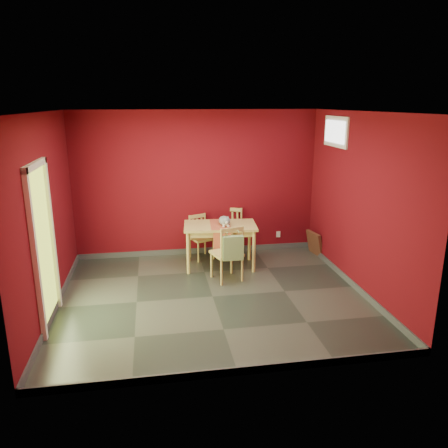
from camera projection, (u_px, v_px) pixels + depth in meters
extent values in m
plane|color=#2D342D|center=(213.00, 297.00, 6.57)|extent=(4.50, 4.50, 0.00)
plane|color=#5B0911|center=(197.00, 184.00, 8.10)|extent=(4.50, 0.00, 4.50)
plane|color=#5B0911|center=(240.00, 257.00, 4.31)|extent=(4.50, 0.00, 4.50)
plane|color=#5B0911|center=(46.00, 216.00, 5.85)|extent=(0.00, 4.00, 4.00)
plane|color=#5B0911|center=(360.00, 204.00, 6.57)|extent=(0.00, 4.00, 4.00)
plane|color=white|center=(211.00, 112.00, 5.84)|extent=(4.50, 4.50, 0.00)
cube|color=#3F4244|center=(198.00, 251.00, 8.44)|extent=(4.50, 0.02, 0.10)
cube|color=#3F4244|center=(239.00, 371.00, 4.67)|extent=(4.50, 0.02, 0.10)
cube|color=#3F4244|center=(57.00, 305.00, 6.20)|extent=(0.03, 4.00, 0.10)
cube|color=#3F4244|center=(352.00, 284.00, 6.91)|extent=(0.03, 4.00, 0.10)
cube|color=#B7D838|center=(43.00, 249.00, 5.56)|extent=(0.02, 0.85, 2.05)
cube|color=white|center=(35.00, 258.00, 5.11)|extent=(0.06, 0.08, 2.13)
cube|color=white|center=(52.00, 235.00, 5.99)|extent=(0.06, 0.08, 2.13)
cube|color=white|center=(35.00, 165.00, 5.27)|extent=(0.06, 1.01, 0.08)
cube|color=white|center=(336.00, 132.00, 7.24)|extent=(0.03, 0.90, 0.50)
cube|color=white|center=(335.00, 132.00, 7.24)|extent=(0.02, 0.76, 0.36)
cube|color=silver|center=(278.00, 234.00, 8.63)|extent=(0.08, 0.02, 0.12)
cube|color=tan|center=(220.00, 226.00, 7.57)|extent=(1.31, 0.84, 0.04)
cube|color=tan|center=(220.00, 230.00, 7.59)|extent=(1.17, 0.71, 0.10)
cylinder|color=tan|center=(188.00, 253.00, 7.35)|extent=(0.06, 0.06, 0.73)
cylinder|color=tan|center=(188.00, 242.00, 7.93)|extent=(0.06, 0.06, 0.73)
cylinder|color=tan|center=(254.00, 252.00, 7.42)|extent=(0.06, 0.06, 0.73)
cylinder|color=tan|center=(249.00, 241.00, 8.00)|extent=(0.06, 0.06, 0.73)
cube|color=#AF4B30|center=(220.00, 224.00, 7.56)|extent=(0.40, 0.72, 0.01)
cube|color=#AF4B30|center=(223.00, 240.00, 7.28)|extent=(0.33, 0.04, 0.35)
cube|color=tan|center=(202.00, 238.00, 8.09)|extent=(0.49, 0.49, 0.04)
cylinder|color=tan|center=(198.00, 253.00, 7.93)|extent=(0.03, 0.03, 0.37)
cylinder|color=tan|center=(190.00, 248.00, 8.20)|extent=(0.03, 0.03, 0.37)
cylinder|color=tan|center=(214.00, 249.00, 8.10)|extent=(0.03, 0.03, 0.37)
cylinder|color=tan|center=(205.00, 245.00, 8.36)|extent=(0.03, 0.03, 0.37)
cylinder|color=tan|center=(190.00, 226.00, 8.08)|extent=(0.03, 0.03, 0.40)
cylinder|color=tan|center=(205.00, 224.00, 8.25)|extent=(0.03, 0.03, 0.40)
cube|color=tan|center=(197.00, 216.00, 8.12)|extent=(0.33, 0.16, 0.06)
cube|color=tan|center=(193.00, 227.00, 8.13)|extent=(0.04, 0.03, 0.31)
cube|color=tan|center=(197.00, 227.00, 8.18)|extent=(0.04, 0.03, 0.31)
cube|color=tan|center=(202.00, 226.00, 8.22)|extent=(0.04, 0.03, 0.31)
cube|color=tan|center=(230.00, 233.00, 8.30)|extent=(0.54, 0.54, 0.04)
cylinder|color=tan|center=(219.00, 246.00, 8.24)|extent=(0.04, 0.04, 0.40)
cylinder|color=tan|center=(224.00, 241.00, 8.56)|extent=(0.04, 0.04, 0.40)
cylinder|color=tan|center=(237.00, 248.00, 8.15)|extent=(0.04, 0.04, 0.40)
cylinder|color=tan|center=(241.00, 242.00, 8.48)|extent=(0.04, 0.04, 0.40)
cylinder|color=tan|center=(224.00, 218.00, 8.44)|extent=(0.04, 0.04, 0.44)
cylinder|color=tan|center=(241.00, 219.00, 8.35)|extent=(0.04, 0.04, 0.44)
cube|color=tan|center=(232.00, 209.00, 8.35)|extent=(0.35, 0.18, 0.07)
cube|color=tan|center=(228.00, 220.00, 8.43)|extent=(0.04, 0.03, 0.34)
cube|color=tan|center=(232.00, 221.00, 8.41)|extent=(0.04, 0.03, 0.34)
cube|color=tan|center=(237.00, 221.00, 8.38)|extent=(0.04, 0.03, 0.34)
cube|color=tan|center=(227.00, 253.00, 7.10)|extent=(0.55, 0.55, 0.04)
cylinder|color=tan|center=(231.00, 261.00, 7.41)|extent=(0.04, 0.04, 0.43)
cylinder|color=tan|center=(242.00, 269.00, 7.08)|extent=(0.04, 0.04, 0.43)
cylinder|color=tan|center=(211.00, 265.00, 7.24)|extent=(0.04, 0.04, 0.43)
cylinder|color=tan|center=(221.00, 273.00, 6.92)|extent=(0.04, 0.04, 0.43)
cylinder|color=tan|center=(243.00, 240.00, 6.95)|extent=(0.04, 0.04, 0.47)
cylinder|color=tan|center=(221.00, 243.00, 6.79)|extent=(0.04, 0.04, 0.47)
cube|color=tan|center=(232.00, 230.00, 6.82)|extent=(0.39, 0.15, 0.07)
cube|color=tan|center=(238.00, 243.00, 6.92)|extent=(0.04, 0.03, 0.37)
cube|color=tan|center=(232.00, 244.00, 6.88)|extent=(0.04, 0.03, 0.37)
cube|color=tan|center=(226.00, 245.00, 6.83)|extent=(0.04, 0.03, 0.37)
cube|color=#6E8656|center=(233.00, 248.00, 6.81)|extent=(0.33, 0.10, 0.39)
cylinder|color=#6E8656|center=(227.00, 232.00, 6.79)|extent=(0.02, 0.16, 0.02)
cylinder|color=#6E8656|center=(238.00, 231.00, 6.82)|extent=(0.02, 0.16, 0.02)
cube|color=brown|center=(315.00, 243.00, 8.32)|extent=(0.22, 0.47, 0.45)
cube|color=black|center=(314.00, 243.00, 8.32)|extent=(0.15, 0.33, 0.31)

